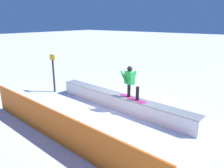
# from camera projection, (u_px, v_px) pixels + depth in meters

# --- Properties ---
(ground_plane) EXTENTS (120.00, 120.00, 0.00)m
(ground_plane) POSITION_uv_depth(u_px,v_px,m) (120.00, 109.00, 9.81)
(ground_plane) COLOR white
(grind_box) EXTENTS (7.16, 1.08, 0.65)m
(grind_box) POSITION_uv_depth(u_px,v_px,m) (120.00, 103.00, 9.72)
(grind_box) COLOR white
(grind_box) RESTS_ON ground_plane
(snowboarder) EXTENTS (1.45, 0.66, 1.33)m
(snowboarder) POSITION_uv_depth(u_px,v_px,m) (131.00, 81.00, 9.12)
(snowboarder) COLOR #C63084
(snowboarder) RESTS_ON grind_box
(safety_fence) EXTENTS (8.16, 0.62, 1.09)m
(safety_fence) POSITION_uv_depth(u_px,v_px,m) (55.00, 126.00, 7.02)
(safety_fence) COLOR orange
(safety_fence) RESTS_ON ground_plane
(trail_marker) EXTENTS (0.40, 0.10, 2.06)m
(trail_marker) POSITION_uv_depth(u_px,v_px,m) (53.00, 72.00, 11.86)
(trail_marker) COLOR #262628
(trail_marker) RESTS_ON ground_plane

